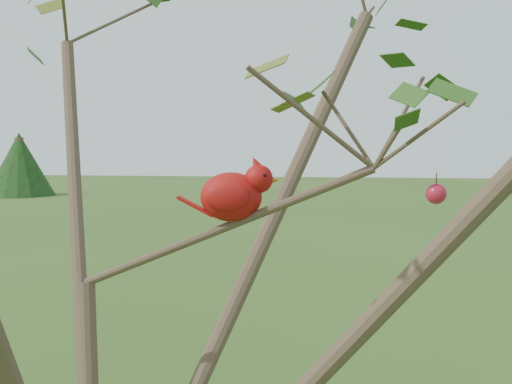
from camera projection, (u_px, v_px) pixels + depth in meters
crabapple_tree at (96, 209)px, 1.22m from camera, size 2.35×2.05×2.95m
cardinal at (235, 194)px, 1.28m from camera, size 0.21×0.11×0.14m
distant_trees at (255, 158)px, 26.20m from camera, size 42.88×12.32×3.57m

